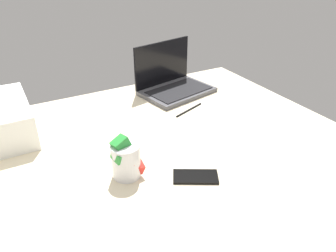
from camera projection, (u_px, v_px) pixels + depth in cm
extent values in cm
cube|color=beige|center=(126.00, 202.00, 105.74)|extent=(180.00, 140.00, 18.00)
cube|color=#4C4C51|center=(177.00, 91.00, 158.99)|extent=(37.04, 29.32, 2.00)
cube|color=black|center=(179.00, 90.00, 157.41)|extent=(31.88, 22.62, 0.40)
cube|color=black|center=(162.00, 63.00, 160.59)|extent=(32.50, 7.79, 21.00)
cylinder|color=silver|center=(126.00, 161.00, 100.92)|extent=(9.00, 9.00, 11.00)
cube|color=red|center=(133.00, 167.00, 101.57)|extent=(6.61, 5.14, 5.62)
cube|color=red|center=(126.00, 160.00, 100.03)|extent=(6.83, 7.65, 6.60)
cube|color=#268C33|center=(123.00, 155.00, 98.11)|extent=(7.08, 6.07, 4.28)
cube|color=#268C33|center=(121.00, 144.00, 98.22)|extent=(6.50, 4.91, 5.58)
cube|color=black|center=(196.00, 177.00, 102.22)|extent=(15.53, 12.81, 0.80)
cube|color=black|center=(189.00, 110.00, 142.96)|extent=(16.21, 6.29, 0.60)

